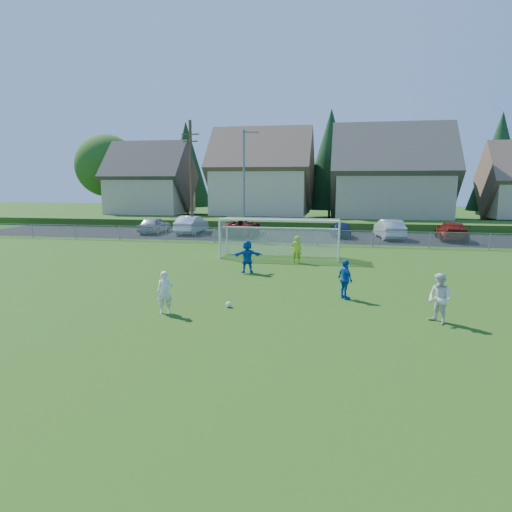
{
  "coord_description": "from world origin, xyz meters",
  "views": [
    {
      "loc": [
        3.87,
        -12.15,
        4.79
      ],
      "look_at": [
        0.0,
        8.0,
        1.4
      ],
      "focal_mm": 32.0,
      "sensor_mm": 36.0,
      "label": 1
    }
  ],
  "objects_px": {
    "soccer_ball": "(229,304)",
    "car_g": "(452,231)",
    "player_blue_b": "(247,256)",
    "car_f": "(389,229)",
    "player_white_a": "(165,293)",
    "car_c": "(242,227)",
    "soccer_goal": "(280,232)",
    "player_white_b": "(439,299)",
    "car_a": "(155,225)",
    "car_e": "(341,229)",
    "car_b": "(192,225)",
    "goalkeeper": "(297,249)",
    "player_blue_a": "(345,279)"
  },
  "relations": [
    {
      "from": "player_white_a",
      "to": "soccer_goal",
      "type": "relative_size",
      "value": 0.21
    },
    {
      "from": "car_e",
      "to": "car_g",
      "type": "relative_size",
      "value": 0.78
    },
    {
      "from": "soccer_ball",
      "to": "car_g",
      "type": "bearing_deg",
      "value": 60.57
    },
    {
      "from": "car_g",
      "to": "car_a",
      "type": "bearing_deg",
      "value": 2.18
    },
    {
      "from": "player_white_b",
      "to": "car_f",
      "type": "height_order",
      "value": "player_white_b"
    },
    {
      "from": "car_c",
      "to": "soccer_goal",
      "type": "height_order",
      "value": "soccer_goal"
    },
    {
      "from": "car_b",
      "to": "car_c",
      "type": "relative_size",
      "value": 0.9
    },
    {
      "from": "player_blue_b",
      "to": "car_b",
      "type": "relative_size",
      "value": 0.35
    },
    {
      "from": "car_b",
      "to": "car_e",
      "type": "xyz_separation_m",
      "value": [
        13.48,
        -0.08,
        -0.13
      ]
    },
    {
      "from": "goalkeeper",
      "to": "soccer_goal",
      "type": "bearing_deg",
      "value": -64.35
    },
    {
      "from": "player_white_a",
      "to": "car_e",
      "type": "bearing_deg",
      "value": 61.23
    },
    {
      "from": "car_a",
      "to": "soccer_goal",
      "type": "bearing_deg",
      "value": 139.87
    },
    {
      "from": "soccer_goal",
      "to": "player_white_b",
      "type": "bearing_deg",
      "value": -59.97
    },
    {
      "from": "goalkeeper",
      "to": "car_e",
      "type": "relative_size",
      "value": 0.4
    },
    {
      "from": "car_e",
      "to": "player_blue_a",
      "type": "bearing_deg",
      "value": 85.79
    },
    {
      "from": "soccer_goal",
      "to": "car_g",
      "type": "bearing_deg",
      "value": 41.54
    },
    {
      "from": "player_white_b",
      "to": "soccer_goal",
      "type": "xyz_separation_m",
      "value": [
        -7.14,
        12.36,
        0.76
      ]
    },
    {
      "from": "car_a",
      "to": "car_f",
      "type": "distance_m",
      "value": 20.96
    },
    {
      "from": "car_c",
      "to": "car_g",
      "type": "relative_size",
      "value": 1.08
    },
    {
      "from": "soccer_ball",
      "to": "car_g",
      "type": "xyz_separation_m",
      "value": [
        12.92,
        22.91,
        0.63
      ]
    },
    {
      "from": "player_blue_a",
      "to": "soccer_goal",
      "type": "relative_size",
      "value": 0.22
    },
    {
      "from": "soccer_ball",
      "to": "car_a",
      "type": "bearing_deg",
      "value": 119.26
    },
    {
      "from": "player_blue_a",
      "to": "car_b",
      "type": "bearing_deg",
      "value": 2.04
    },
    {
      "from": "car_c",
      "to": "soccer_goal",
      "type": "distance_m",
      "value": 12.13
    },
    {
      "from": "player_white_a",
      "to": "player_blue_a",
      "type": "relative_size",
      "value": 0.96
    },
    {
      "from": "player_white_a",
      "to": "player_blue_b",
      "type": "relative_size",
      "value": 0.9
    },
    {
      "from": "car_e",
      "to": "soccer_ball",
      "type": "bearing_deg",
      "value": 75.08
    },
    {
      "from": "player_blue_a",
      "to": "car_b",
      "type": "relative_size",
      "value": 0.33
    },
    {
      "from": "car_g",
      "to": "soccer_goal",
      "type": "relative_size",
      "value": 0.69
    },
    {
      "from": "car_c",
      "to": "car_g",
      "type": "height_order",
      "value": "car_c"
    },
    {
      "from": "player_white_a",
      "to": "car_f",
      "type": "bearing_deg",
      "value": 52.47
    },
    {
      "from": "player_white_a",
      "to": "car_a",
      "type": "bearing_deg",
      "value": 99.23
    },
    {
      "from": "player_blue_b",
      "to": "car_f",
      "type": "relative_size",
      "value": 0.35
    },
    {
      "from": "player_blue_b",
      "to": "car_a",
      "type": "height_order",
      "value": "player_blue_b"
    },
    {
      "from": "goalkeeper",
      "to": "player_blue_b",
      "type": "bearing_deg",
      "value": 46.33
    },
    {
      "from": "car_e",
      "to": "car_f",
      "type": "height_order",
      "value": "car_f"
    },
    {
      "from": "player_blue_b",
      "to": "car_g",
      "type": "bearing_deg",
      "value": -144.82
    },
    {
      "from": "goalkeeper",
      "to": "car_g",
      "type": "height_order",
      "value": "goalkeeper"
    },
    {
      "from": "player_white_a",
      "to": "car_b",
      "type": "relative_size",
      "value": 0.32
    },
    {
      "from": "car_a",
      "to": "car_g",
      "type": "xyz_separation_m",
      "value": [
        25.86,
        -0.2,
        -0.01
      ]
    },
    {
      "from": "player_white_a",
      "to": "player_white_b",
      "type": "height_order",
      "value": "player_white_b"
    },
    {
      "from": "player_white_b",
      "to": "car_a",
      "type": "bearing_deg",
      "value": -175.38
    },
    {
      "from": "player_white_a",
      "to": "player_blue_b",
      "type": "bearing_deg",
      "value": 65.27
    },
    {
      "from": "car_c",
      "to": "car_e",
      "type": "relative_size",
      "value": 1.38
    },
    {
      "from": "goalkeeper",
      "to": "car_g",
      "type": "bearing_deg",
      "value": -141.3
    },
    {
      "from": "car_c",
      "to": "player_white_b",
      "type": "bearing_deg",
      "value": 117.14
    },
    {
      "from": "car_f",
      "to": "soccer_goal",
      "type": "xyz_separation_m",
      "value": [
        -7.67,
        -11.15,
        0.82
      ]
    },
    {
      "from": "soccer_ball",
      "to": "player_blue_b",
      "type": "distance_m",
      "value": 6.79
    },
    {
      "from": "player_blue_b",
      "to": "car_c",
      "type": "height_order",
      "value": "player_blue_b"
    },
    {
      "from": "car_e",
      "to": "soccer_goal",
      "type": "relative_size",
      "value": 0.54
    }
  ]
}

